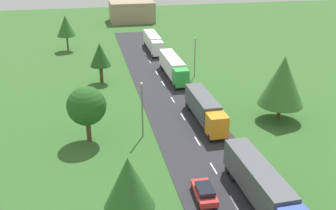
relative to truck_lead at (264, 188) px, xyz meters
name	(u,v)px	position (x,y,z in m)	size (l,w,h in m)	color
road	(210,162)	(-2.32, 8.93, -2.19)	(10.00, 140.00, 0.06)	#2B2B30
lane_marking_centre	(223,184)	(-2.32, 4.32, -2.16)	(0.16, 118.62, 0.01)	white
truck_lead	(264,188)	(0.00, 0.00, 0.00)	(2.74, 14.46, 3.76)	blue
truck_second	(205,108)	(0.22, 19.38, -0.10)	(2.52, 12.52, 3.59)	orange
truck_third	(173,66)	(0.18, 39.06, -0.04)	(2.54, 13.99, 3.69)	green
truck_fourth	(153,42)	(-0.14, 58.37, -0.06)	(2.55, 13.24, 3.66)	white
car_second	(204,192)	(-4.96, 2.43, -1.40)	(1.99, 4.25, 1.45)	red
lamppost_second	(142,107)	(-8.86, 16.93, 1.98)	(0.36, 0.36, 7.46)	slate
lamppost_third	(195,55)	(4.13, 38.50, 1.99)	(0.36, 0.36, 7.48)	slate
tree_birch	(129,184)	(-12.72, -1.71, 3.48)	(4.22, 4.22, 8.09)	#513823
tree_maple	(283,81)	(10.81, 18.07, 3.54)	(6.30, 6.30, 9.24)	#513823
tree_pine	(87,106)	(-15.70, 17.25, 2.54)	(4.89, 4.89, 7.23)	#513823
tree_elm	(100,55)	(-12.92, 38.99, 2.86)	(3.71, 3.71, 7.20)	#513823
tree_ash	(66,26)	(-19.30, 62.67, 3.49)	(4.18, 4.18, 8.03)	#513823
distant_building	(132,12)	(-0.42, 94.58, 0.85)	(13.34, 10.38, 6.15)	#9E846B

